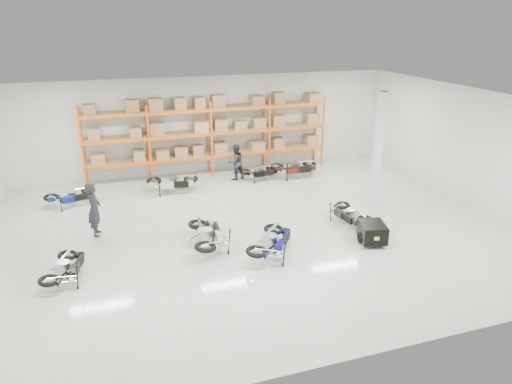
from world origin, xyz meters
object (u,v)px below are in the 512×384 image
object	(u,v)px
moto_black_far_left	(66,264)
moto_back_b	(172,179)
moto_blue_centre	(273,238)
moto_back_d	(295,165)
person_back	(236,162)
moto_silver_left	(209,231)
person_left	(94,209)
trailer	(372,232)
moto_back_c	(260,169)
moto_back_a	(71,193)
moto_touring_right	(349,211)

from	to	relation	value
moto_black_far_left	moto_back_b	size ratio (longest dim) A/B	0.89
moto_blue_centre	moto_back_d	xyz separation A→B (m)	(3.54, 6.77, -0.00)
moto_black_far_left	person_back	xyz separation A→B (m)	(6.87, 6.89, 0.32)
moto_silver_left	person_left	bearing A→B (deg)	-28.58
trailer	moto_blue_centre	bearing A→B (deg)	-169.22
moto_back_b	person_left	xyz separation A→B (m)	(-3.07, -3.32, 0.37)
trailer	moto_silver_left	bearing A→B (deg)	-179.34
moto_silver_left	trailer	xyz separation A→B (m)	(5.18, -1.29, -0.20)
moto_silver_left	person_left	world-z (taller)	person_left
moto_back_c	person_back	size ratio (longest dim) A/B	0.98
moto_back_d	moto_back_c	bearing A→B (deg)	89.65
moto_silver_left	person_back	world-z (taller)	person_back
moto_back_b	moto_black_far_left	bearing A→B (deg)	157.37
moto_back_d	person_left	bearing A→B (deg)	116.14
moto_silver_left	moto_back_c	distance (m)	6.90
moto_black_far_left	trailer	size ratio (longest dim) A/B	0.97
moto_silver_left	moto_black_far_left	xyz separation A→B (m)	(-4.25, -0.65, -0.10)
moto_blue_centre	trailer	distance (m)	3.40
trailer	moto_back_a	distance (m)	11.58
moto_blue_centre	moto_back_d	distance (m)	7.64
moto_blue_centre	moto_touring_right	bearing A→B (deg)	-119.80
moto_blue_centre	moto_back_a	world-z (taller)	moto_blue_centre
moto_touring_right	person_back	bearing A→B (deg)	108.09
moto_back_c	moto_silver_left	bearing A→B (deg)	142.69
moto_silver_left	person_left	xyz separation A→B (m)	(-3.46, 2.16, 0.33)
trailer	person_back	distance (m)	7.97
moto_silver_left	moto_touring_right	xyz separation A→B (m)	(5.18, 0.31, -0.10)
moto_back_c	person_left	bearing A→B (deg)	112.12
moto_back_c	moto_back_b	bearing A→B (deg)	89.87
moto_black_far_left	moto_touring_right	xyz separation A→B (m)	(9.43, 0.96, -0.00)
moto_back_b	moto_back_a	bearing A→B (deg)	103.69
moto_blue_centre	person_left	world-z (taller)	person_left
person_back	trailer	bearing A→B (deg)	92.08
moto_back_b	person_left	size ratio (longest dim) A/B	1.00
moto_black_far_left	moto_back_a	size ratio (longest dim) A/B	0.99
moto_silver_left	moto_back_b	world-z (taller)	moto_silver_left
person_left	moto_back_d	bearing A→B (deg)	-62.27
trailer	moto_back_d	bearing A→B (deg)	103.40
trailer	moto_back_b	world-z (taller)	moto_back_b
moto_back_b	moto_back_c	size ratio (longest dim) A/B	1.16
moto_back_a	person_back	size ratio (longest dim) A/B	1.02
moto_black_far_left	moto_touring_right	size ratio (longest dim) A/B	1.00
moto_back_d	trailer	bearing A→B (deg)	-177.13
moto_back_b	moto_back_d	size ratio (longest dim) A/B	0.97
moto_silver_left	moto_back_c	size ratio (longest dim) A/B	1.22
moto_back_b	moto_back_c	world-z (taller)	moto_back_b
moto_back_a	moto_back_d	xyz separation A→B (m)	(9.74, 0.52, 0.07)
person_left	moto_blue_centre	bearing A→B (deg)	-115.84
moto_back_a	person_back	bearing A→B (deg)	-95.23
moto_touring_right	moto_back_c	xyz separation A→B (m)	(-1.52, 5.54, -0.01)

